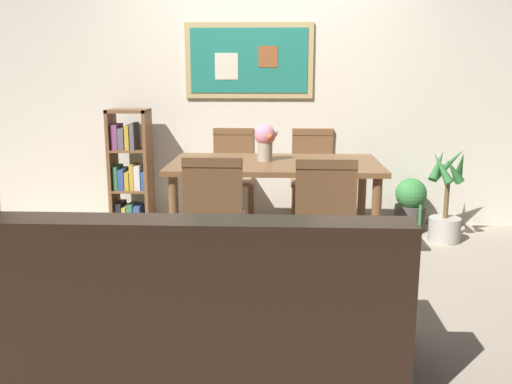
# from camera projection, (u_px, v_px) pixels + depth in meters

# --- Properties ---
(ground_plane) EXTENTS (12.00, 12.00, 0.00)m
(ground_plane) POSITION_uv_depth(u_px,v_px,m) (258.00, 275.00, 4.09)
(ground_plane) COLOR tan
(wall_back_with_painting) EXTENTS (5.20, 0.14, 2.60)m
(wall_back_with_painting) POSITION_uv_depth(u_px,v_px,m) (265.00, 85.00, 5.26)
(wall_back_with_painting) COLOR beige
(wall_back_with_painting) RESTS_ON ground_plane
(dining_table) EXTENTS (1.64, 0.92, 0.74)m
(dining_table) POSITION_uv_depth(u_px,v_px,m) (275.00, 173.00, 4.46)
(dining_table) COLOR brown
(dining_table) RESTS_ON ground_plane
(dining_chair_near_right) EXTENTS (0.40, 0.41, 0.91)m
(dining_chair_near_right) POSITION_uv_depth(u_px,v_px,m) (324.00, 214.00, 3.66)
(dining_chair_near_right) COLOR brown
(dining_chair_near_right) RESTS_ON ground_plane
(dining_chair_far_right) EXTENTS (0.40, 0.41, 0.91)m
(dining_chair_far_right) POSITION_uv_depth(u_px,v_px,m) (312.00, 170.00, 5.25)
(dining_chair_far_right) COLOR brown
(dining_chair_far_right) RESTS_ON ground_plane
(dining_chair_far_left) EXTENTS (0.40, 0.41, 0.91)m
(dining_chair_far_left) POSITION_uv_depth(u_px,v_px,m) (233.00, 169.00, 5.30)
(dining_chair_far_left) COLOR brown
(dining_chair_far_left) RESTS_ON ground_plane
(dining_chair_near_left) EXTENTS (0.40, 0.41, 0.91)m
(dining_chair_near_left) POSITION_uv_depth(u_px,v_px,m) (215.00, 211.00, 3.73)
(dining_chair_near_left) COLOR brown
(dining_chair_near_left) RESTS_ON ground_plane
(leather_couch) EXTENTS (1.80, 0.84, 0.84)m
(leather_couch) POSITION_uv_depth(u_px,v_px,m) (207.00, 312.00, 2.72)
(leather_couch) COLOR black
(leather_couch) RESTS_ON ground_plane
(bookshelf) EXTENTS (0.36, 0.28, 1.10)m
(bookshelf) POSITION_uv_depth(u_px,v_px,m) (130.00, 174.00, 5.19)
(bookshelf) COLOR brown
(bookshelf) RESTS_ON ground_plane
(potted_ivy) EXTENTS (0.29, 0.30, 0.48)m
(potted_ivy) POSITION_uv_depth(u_px,v_px,m) (410.00, 205.00, 5.18)
(potted_ivy) COLOR #4C4742
(potted_ivy) RESTS_ON ground_plane
(potted_palm) EXTENTS (0.36, 0.38, 0.81)m
(potted_palm) POSITION_uv_depth(u_px,v_px,m) (446.00, 207.00, 4.82)
(potted_palm) COLOR #B2ADA3
(potted_palm) RESTS_ON ground_plane
(flower_vase) EXTENTS (0.18, 0.17, 0.29)m
(flower_vase) POSITION_uv_depth(u_px,v_px,m) (265.00, 139.00, 4.46)
(flower_vase) COLOR tan
(flower_vase) RESTS_ON dining_table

